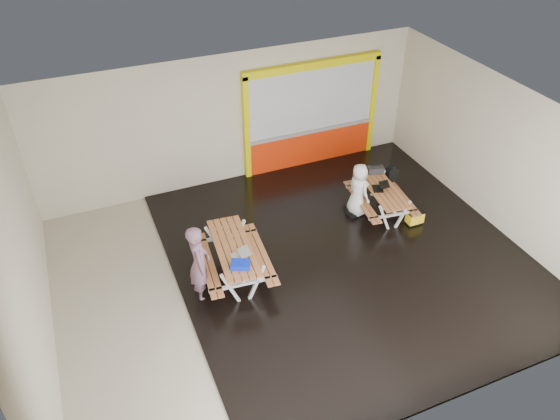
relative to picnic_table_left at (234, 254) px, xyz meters
name	(u,v)px	position (x,y,z in m)	size (l,w,h in m)	color
room	(298,204)	(1.29, -0.32, 1.12)	(10.02, 8.02, 3.52)	beige
deck	(347,254)	(2.54, -0.32, -0.60)	(7.50, 7.98, 0.05)	black
kiosk	(311,117)	(3.49, 3.61, 0.81)	(3.88, 0.16, 3.00)	red
picnic_table_left	(234,254)	(0.00, 0.00, 0.00)	(1.58, 2.18, 0.82)	#AF6B3C
picnic_table_right	(382,194)	(4.05, 0.77, -0.06)	(1.46, 1.98, 0.74)	#AF6B3C
person_left	(199,263)	(-0.80, -0.27, 0.23)	(0.64, 0.42, 1.76)	#795469
person_right	(358,189)	(3.46, 0.90, 0.15)	(0.66, 0.43, 1.34)	white
laptop_left	(240,256)	(0.02, -0.38, 0.24)	(0.38, 0.35, 0.16)	silver
laptop_right	(380,187)	(3.98, 0.77, 0.17)	(0.47, 0.45, 0.16)	black
blue_pouch	(240,265)	(-0.07, -0.64, 0.25)	(0.37, 0.26, 0.11)	#0A25D4
toolbox	(376,170)	(4.25, 1.44, 0.20)	(0.42, 0.28, 0.22)	black
backpack	(392,174)	(4.68, 1.33, 0.04)	(0.29, 0.20, 0.48)	black
dark_case	(355,212)	(3.43, 0.91, -0.51)	(0.37, 0.27, 0.14)	black
fluke_bag	(415,217)	(4.56, 0.03, -0.41)	(0.41, 0.27, 0.35)	black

